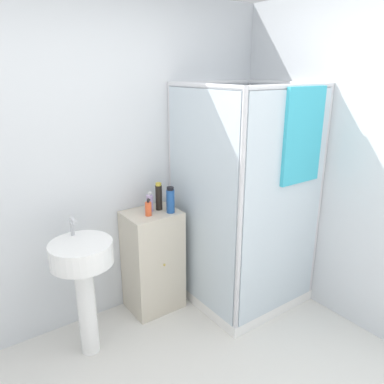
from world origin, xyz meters
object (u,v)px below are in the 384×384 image
object	(u,v)px
sink	(83,271)
lotion_bottle_white	(150,203)
shampoo_bottle_blue	(170,200)
shampoo_bottle_tall_black	(159,197)
soap_dispenser	(148,209)

from	to	relation	value
sink	lotion_bottle_white	xyz separation A→B (m)	(0.66, 0.23, 0.28)
sink	shampoo_bottle_blue	xyz separation A→B (m)	(0.78, 0.11, 0.32)
sink	shampoo_bottle_tall_black	size ratio (longest dim) A/B	4.38
shampoo_bottle_blue	shampoo_bottle_tall_black	bearing A→B (deg)	110.75
shampoo_bottle_blue	lotion_bottle_white	size ratio (longest dim) A/B	1.27
soap_dispenser	shampoo_bottle_tall_black	bearing A→B (deg)	25.88
shampoo_bottle_tall_black	lotion_bottle_white	xyz separation A→B (m)	(-0.08, 0.01, -0.04)
soap_dispenser	shampoo_bottle_blue	distance (m)	0.19
sink	lotion_bottle_white	world-z (taller)	lotion_bottle_white
sink	shampoo_bottle_tall_black	world-z (taller)	shampoo_bottle_tall_black
soap_dispenser	shampoo_bottle_blue	bearing A→B (deg)	-14.05
shampoo_bottle_tall_black	shampoo_bottle_blue	world-z (taller)	shampoo_bottle_tall_black
sink	soap_dispenser	distance (m)	0.68
shampoo_bottle_blue	lotion_bottle_white	world-z (taller)	shampoo_bottle_blue
lotion_bottle_white	shampoo_bottle_tall_black	bearing A→B (deg)	-6.72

